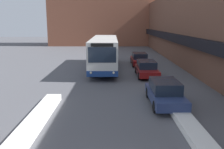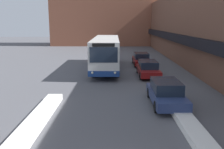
{
  "view_description": "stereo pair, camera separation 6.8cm",
  "coord_description": "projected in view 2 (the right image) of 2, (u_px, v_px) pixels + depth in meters",
  "views": [
    {
      "loc": [
        0.06,
        -5.24,
        4.8
      ],
      "look_at": [
        -0.0,
        8.82,
        1.85
      ],
      "focal_mm": 40.0,
      "sensor_mm": 36.0,
      "label": 1
    },
    {
      "loc": [
        0.13,
        -5.24,
        4.8
      ],
      "look_at": [
        -0.0,
        8.82,
        1.85
      ],
      "focal_mm": 40.0,
      "sensor_mm": 36.0,
      "label": 2
    }
  ],
  "objects": [
    {
      "name": "building_backdrop_far",
      "position": [
        114.0,
        11.0,
        53.29
      ],
      "size": [
        26.0,
        8.0,
        14.54
      ],
      "color": "brown",
      "rests_on": "ground_plane"
    },
    {
      "name": "city_bus",
      "position": [
        106.0,
        52.0,
        25.92
      ],
      "size": [
        2.59,
        12.46,
        3.23
      ],
      "color": "silver",
      "rests_on": "ground_plane"
    },
    {
      "name": "building_row_right",
      "position": [
        200.0,
        27.0,
        28.64
      ],
      "size": [
        5.5,
        60.0,
        8.53
      ],
      "color": "brown",
      "rests_on": "ground_plane"
    },
    {
      "name": "parked_car_middle",
      "position": [
        148.0,
        68.0,
        22.6
      ],
      "size": [
        1.79,
        4.6,
        1.4
      ],
      "color": "maroon",
      "rests_on": "ground_plane"
    },
    {
      "name": "parked_car_back",
      "position": [
        141.0,
        59.0,
        28.41
      ],
      "size": [
        1.8,
        4.57,
        1.4
      ],
      "color": "maroon",
      "rests_on": "ground_plane"
    },
    {
      "name": "parked_car_front",
      "position": [
        166.0,
        93.0,
        14.75
      ],
      "size": [
        1.81,
        4.48,
        1.44
      ],
      "color": "navy",
      "rests_on": "ground_plane"
    }
  ]
}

